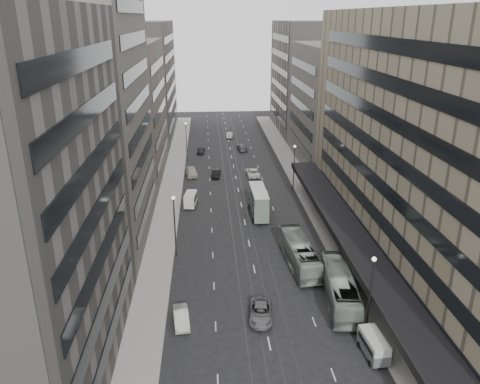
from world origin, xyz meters
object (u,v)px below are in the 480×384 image
object	(u,v)px
bus_far	(299,253)
vw_microbus	(374,345)
sedan_1	(181,317)
sedan_2	(261,312)
double_decker	(259,202)
panel_van	(191,199)
bus_near	(340,287)

from	to	relation	value
bus_far	vw_microbus	world-z (taller)	bus_far
bus_far	sedan_1	bearing A→B (deg)	34.00
sedan_1	sedan_2	bearing A→B (deg)	-4.95
double_decker	panel_van	world-z (taller)	double_decker
double_decker	sedan_1	distance (m)	28.59
double_decker	vw_microbus	xyz separation A→B (m)	(6.89, -32.60, -1.17)
bus_near	sedan_2	size ratio (longest dim) A/B	2.40
bus_near	sedan_1	bearing A→B (deg)	16.22
sedan_1	panel_van	bearing A→B (deg)	82.93
double_decker	sedan_1	size ratio (longest dim) A/B	1.89
vw_microbus	sedan_2	size ratio (longest dim) A/B	0.80
bus_near	sedan_2	distance (m)	9.24
sedan_1	sedan_2	xyz separation A→B (m)	(8.08, 0.25, 0.00)
vw_microbus	sedan_2	distance (m)	11.51
bus_near	double_decker	world-z (taller)	double_decker
bus_near	bus_far	world-z (taller)	bus_near
bus_far	sedan_2	bearing A→B (deg)	56.86
double_decker	sedan_2	size ratio (longest dim) A/B	1.59
vw_microbus	sedan_1	world-z (taller)	vw_microbus
bus_near	bus_far	xyz separation A→B (m)	(-2.85, 8.10, -0.05)
panel_van	sedan_2	bearing A→B (deg)	-67.92
bus_far	sedan_1	distance (m)	17.79
bus_far	sedan_1	size ratio (longest dim) A/B	2.78
bus_near	double_decker	distance (m)	24.52
panel_van	sedan_2	world-z (taller)	panel_van
bus_near	double_decker	bearing A→B (deg)	-68.30
sedan_1	double_decker	bearing A→B (deg)	61.16
sedan_2	bus_far	bearing A→B (deg)	67.00
panel_van	sedan_2	size ratio (longest dim) A/B	0.78
sedan_2	sedan_1	bearing A→B (deg)	-171.62
bus_far	double_decker	world-z (taller)	double_decker
vw_microbus	sedan_1	xyz separation A→B (m)	(-17.63, 6.16, -0.48)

